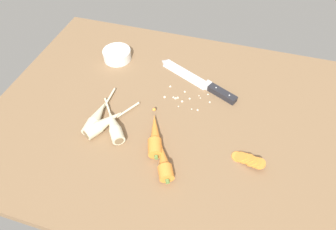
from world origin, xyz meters
TOP-DOWN VIEW (x-y plane):
  - ground_plane at (0.00, 0.00)cm, footprint 120.00×90.00cm
  - chefs_knife at (4.38, 18.49)cm, footprint 32.75×18.05cm
  - whole_carrot at (-1.25, -11.55)cm, footprint 9.20×18.53cm
  - whole_carrot_second at (4.07, -19.74)cm, footprint 8.84×14.04cm
  - parsnip_front at (-15.05, -11.40)cm, footprint 13.84×17.18cm
  - parsnip_mid_left at (-18.36, -11.38)cm, footprint 12.59×19.19cm
  - parsnip_mid_right at (-21.85, -9.82)cm, footprint 4.03×21.15cm
  - carrot_slice_stack at (27.16, -11.36)cm, footprint 9.76×5.26cm
  - prep_bowl at (-28.20, 21.93)cm, footprint 11.00×11.00cm
  - mince_crumbs at (2.22, 8.07)cm, footprint 16.56×9.18cm

SIDE VIEW (x-z plane):
  - ground_plane at x=0.00cm, z-range -4.00..0.00cm
  - mince_crumbs at x=2.22cm, z-range -0.07..0.79cm
  - chefs_knife at x=4.38cm, z-range -1.44..2.74cm
  - carrot_slice_stack at x=27.16cm, z-range -0.51..2.70cm
  - parsnip_mid_right at x=-21.85cm, z-range -0.02..3.98cm
  - parsnip_mid_left at x=-18.36cm, z-range -0.02..3.98cm
  - parsnip_front at x=-15.05cm, z-range -0.02..3.98cm
  - whole_carrot at x=-1.25cm, z-range 0.00..4.20cm
  - whole_carrot_second at x=4.07cm, z-range 0.00..4.20cm
  - prep_bowl at x=-28.20cm, z-range 0.15..4.15cm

